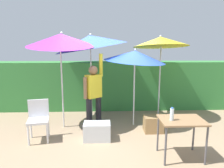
% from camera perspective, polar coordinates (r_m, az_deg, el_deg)
% --- Properties ---
extents(ground_plane, '(24.00, 24.00, 0.00)m').
position_cam_1_polar(ground_plane, '(5.33, 0.13, -12.32)').
color(ground_plane, '#9E8466').
extents(hedge_row, '(8.00, 0.70, 1.55)m').
position_cam_1_polar(hedge_row, '(6.79, -0.47, -0.37)').
color(hedge_row, '#38843D').
rests_on(hedge_row, ground_plane).
extents(umbrella_rainbow, '(1.64, 1.66, 2.47)m').
position_cam_1_polar(umbrella_rainbow, '(5.18, -13.96, 11.77)').
color(umbrella_rainbow, silver).
rests_on(umbrella_rainbow, ground_plane).
extents(umbrella_orange, '(1.56, 1.55, 2.03)m').
position_cam_1_polar(umbrella_orange, '(5.23, 6.35, 7.67)').
color(umbrella_orange, silver).
rests_on(umbrella_orange, ground_plane).
extents(umbrella_yellow, '(1.52, 1.53, 2.39)m').
position_cam_1_polar(umbrella_yellow, '(5.90, 13.35, 11.27)').
color(umbrella_yellow, silver).
rests_on(umbrella_yellow, ground_plane).
extents(umbrella_navy, '(2.06, 2.03, 2.54)m').
position_cam_1_polar(umbrella_navy, '(5.86, -5.97, 11.59)').
color(umbrella_navy, silver).
rests_on(umbrella_navy, ground_plane).
extents(person_vendor, '(0.50, 0.40, 1.88)m').
position_cam_1_polar(person_vendor, '(5.07, -5.12, -2.43)').
color(person_vendor, black).
rests_on(person_vendor, ground_plane).
extents(chair_plastic, '(0.52, 0.52, 0.89)m').
position_cam_1_polar(chair_plastic, '(4.89, -19.69, -8.72)').
color(chair_plastic, silver).
rests_on(chair_plastic, ground_plane).
extents(cooler_box, '(0.59, 0.37, 0.39)m').
position_cam_1_polar(cooler_box, '(4.71, -4.16, -12.93)').
color(cooler_box, silver).
rests_on(cooler_box, ground_plane).
extents(crate_cardboard, '(0.45, 0.35, 0.39)m').
position_cam_1_polar(crate_cardboard, '(5.21, 11.32, -10.78)').
color(crate_cardboard, '#9E7A4C').
rests_on(crate_cardboard, ground_plane).
extents(folding_table, '(0.80, 0.60, 0.75)m').
position_cam_1_polar(folding_table, '(4.06, 18.71, -10.48)').
color(folding_table, '#4C4C51').
rests_on(folding_table, ground_plane).
extents(bottle_water, '(0.07, 0.07, 0.24)m').
position_cam_1_polar(bottle_water, '(3.89, 16.24, -8.01)').
color(bottle_water, silver).
rests_on(bottle_water, folding_table).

